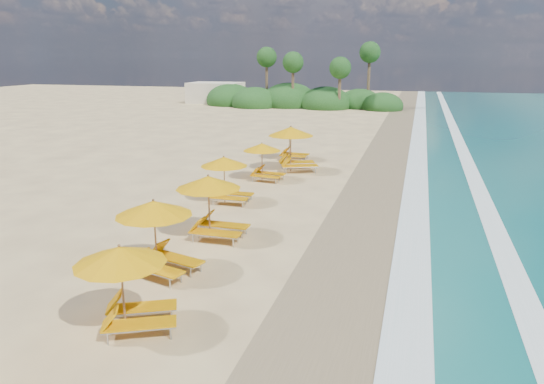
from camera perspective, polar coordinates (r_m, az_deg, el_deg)
The scene contains 12 objects.
ground at distance 20.51m, azimuth 0.00°, elevation -3.24°, with size 160.00×160.00×0.00m, color #D9BE7F.
wet_sand at distance 19.84m, azimuth 11.20°, elevation -4.17°, with size 4.00×160.00×0.01m, color #8B7752.
surf_foam at distance 19.82m, azimuth 19.01°, elevation -4.68°, with size 4.00×160.00×0.01m.
station_1 at distance 12.72m, azimuth -15.69°, elevation -9.70°, with size 2.92×2.91×2.21m.
station_2 at distance 15.64m, azimuth -12.50°, elevation -4.46°, with size 2.92×2.83×2.34m.
station_3 at distance 18.35m, azimuth -6.56°, elevation -1.22°, with size 2.54×2.33×2.37m.
station_4 at distance 22.82m, azimuth -4.98°, elevation 1.74°, with size 2.32×2.14×2.15m.
station_5 at distance 26.87m, azimuth -0.82°, elevation 3.69°, with size 2.33×2.19×2.04m.
station_6 at distance 29.05m, azimuth 2.51°, elevation 5.21°, with size 3.43×3.40×2.63m.
station_7 at distance 32.30m, azimuth 2.23°, elevation 5.70°, with size 2.34×2.18×2.11m.
treeline at distance 66.25m, azimuth 2.71°, elevation 10.36°, with size 25.80×8.80×9.74m.
beach_building at distance 72.29m, azimuth -6.33°, elevation 11.00°, with size 7.00×5.00×2.80m, color beige.
Camera 1 is at (5.40, -18.71, 6.45)m, focal length 33.58 mm.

